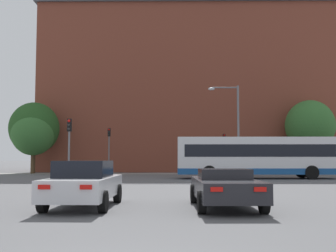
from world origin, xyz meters
The scene contains 15 objects.
stop_line_strip centered at (0.00, 20.58, 0.00)m, with size 8.73×0.30×0.01m, color silver.
far_pavement centered at (0.00, 36.09, 0.01)m, with size 69.70×2.50×0.01m, color gray.
brick_civic_building centered at (3.24, 47.34, 10.41)m, with size 35.00×16.23×26.29m.
car_saloon_left centered at (-2.07, 8.43, 0.75)m, with size 2.00×4.52×1.47m.
car_roadster_right centered at (2.38, 8.33, 0.64)m, with size 2.05×4.68×1.21m.
bus_crossing_lead centered at (7.07, 26.68, 1.65)m, with size 11.89×2.64×3.08m.
traffic_light_far_left centered at (-5.39, 35.60, 2.96)m, with size 0.26×0.31×4.42m.
traffic_light_far_right centered at (5.70, 35.32, 2.60)m, with size 0.26×0.31×3.84m.
traffic_light_near_left centered at (-5.71, 21.15, 2.70)m, with size 0.26×0.31×4.00m.
street_lamp_junction centered at (5.27, 26.54, 4.31)m, with size 2.33×0.36×7.00m.
pedestrian_waiting centered at (9.13, 36.03, 0.91)m, with size 0.34×0.45×1.57m.
pedestrian_walking_east centered at (8.50, 36.76, 1.01)m, with size 0.42×0.26×1.72m.
tree_by_building centered at (-13.16, 37.06, 4.51)m, with size 4.95×4.95×7.12m.
tree_kerbside centered at (-13.06, 36.47, 4.03)m, with size 4.31×4.31×6.30m.
tree_distant centered at (14.70, 37.67, 4.78)m, with size 4.95×4.95×7.39m.
Camera 1 is at (0.73, -4.96, 1.57)m, focal length 45.00 mm.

